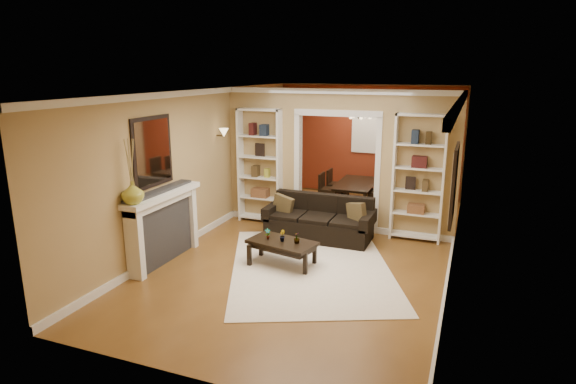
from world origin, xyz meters
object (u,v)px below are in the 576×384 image
at_px(fireplace, 165,227).
at_px(sofa, 319,218).
at_px(bookshelf_right, 418,179).
at_px(coffee_table, 282,253).
at_px(dining_table, 357,194).
at_px(bookshelf_left, 260,166).

bearing_deg(fireplace, sofa, 44.60).
bearing_deg(bookshelf_right, coffee_table, -132.62).
bearing_deg(dining_table, fireplace, 154.05).
xyz_separation_m(bookshelf_right, fireplace, (-3.64, -2.53, -0.57)).
relative_size(sofa, bookshelf_right, 0.86).
bearing_deg(sofa, coffee_table, -96.75).
xyz_separation_m(bookshelf_right, dining_table, (-1.51, 1.84, -0.88)).
height_order(coffee_table, bookshelf_left, bookshelf_left).
relative_size(sofa, dining_table, 1.29).
bearing_deg(bookshelf_left, dining_table, 49.24).
relative_size(coffee_table, bookshelf_right, 0.46).
relative_size(coffee_table, fireplace, 0.62).
bearing_deg(coffee_table, bookshelf_left, 134.64).
relative_size(sofa, coffee_table, 1.87).
height_order(bookshelf_left, fireplace, bookshelf_left).
relative_size(bookshelf_left, bookshelf_right, 1.00).
distance_m(sofa, coffee_table, 1.43).
xyz_separation_m(coffee_table, dining_table, (0.32, 3.83, 0.07)).
height_order(coffee_table, bookshelf_right, bookshelf_right).
bearing_deg(fireplace, bookshelf_left, 77.95).
relative_size(coffee_table, bookshelf_left, 0.46).
relative_size(fireplace, dining_table, 1.10).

